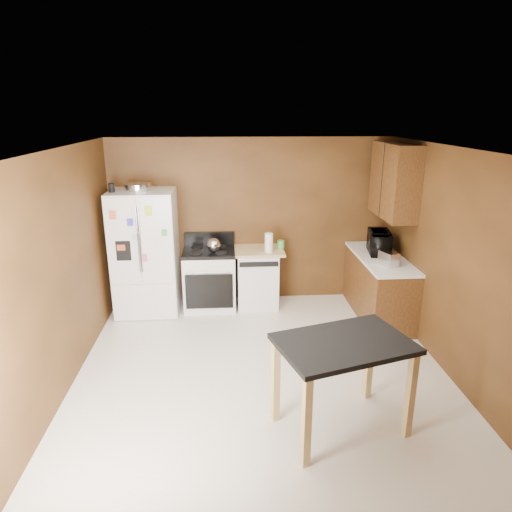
{
  "coord_description": "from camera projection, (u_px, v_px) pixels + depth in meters",
  "views": [
    {
      "loc": [
        -0.38,
        -4.53,
        2.87
      ],
      "look_at": [
        -0.01,
        0.85,
        1.14
      ],
      "focal_mm": 32.0,
      "sensor_mm": 36.0,
      "label": 1
    }
  ],
  "objects": [
    {
      "name": "island",
      "position": [
        343.0,
        356.0,
        4.1
      ],
      "size": [
        1.34,
        1.09,
        0.91
      ],
      "color": "black",
      "rests_on": "ground"
    },
    {
      "name": "wall_right",
      "position": [
        455.0,
        266.0,
        4.96
      ],
      "size": [
        0.0,
        4.5,
        4.5
      ],
      "primitive_type": "plane",
      "rotation": [
        1.57,
        0.0,
        -1.57
      ],
      "color": "brown",
      "rests_on": "ground"
    },
    {
      "name": "right_cabinets",
      "position": [
        383.0,
        255.0,
        6.45
      ],
      "size": [
        0.63,
        1.58,
        2.45
      ],
      "color": "brown",
      "rests_on": "ground"
    },
    {
      "name": "microwave",
      "position": [
        379.0,
        243.0,
        6.55
      ],
      "size": [
        0.44,
        0.58,
        0.29
      ],
      "primitive_type": "imported",
      "rotation": [
        0.0,
        0.0,
        1.41
      ],
      "color": "black",
      "rests_on": "right_cabinets"
    },
    {
      "name": "ceiling",
      "position": [
        263.0,
        150.0,
        4.44
      ],
      "size": [
        4.5,
        4.5,
        0.0
      ],
      "primitive_type": "plane",
      "rotation": [
        3.14,
        0.0,
        0.0
      ],
      "color": "white",
      "rests_on": "ground"
    },
    {
      "name": "refrigerator",
      "position": [
        146.0,
        253.0,
        6.6
      ],
      "size": [
        0.9,
        0.8,
        1.8
      ],
      "color": "white",
      "rests_on": "ground"
    },
    {
      "name": "green_canister",
      "position": [
        281.0,
        244.0,
        6.84
      ],
      "size": [
        0.12,
        0.12,
        0.12
      ],
      "primitive_type": "cylinder",
      "rotation": [
        0.0,
        0.0,
        0.15
      ],
      "color": "green",
      "rests_on": "dishwasher"
    },
    {
      "name": "wall_left",
      "position": [
        59.0,
        275.0,
        4.69
      ],
      "size": [
        0.0,
        4.5,
        4.5
      ],
      "primitive_type": "plane",
      "rotation": [
        1.57,
        0.0,
        1.57
      ],
      "color": "brown",
      "rests_on": "ground"
    },
    {
      "name": "gas_range",
      "position": [
        210.0,
        278.0,
        6.85
      ],
      "size": [
        0.76,
        0.68,
        1.1
      ],
      "color": "white",
      "rests_on": "ground"
    },
    {
      "name": "wall_front",
      "position": [
        294.0,
        399.0,
        2.68
      ],
      "size": [
        4.2,
        0.0,
        4.2
      ],
      "primitive_type": "plane",
      "rotation": [
        -1.57,
        0.0,
        0.0
      ],
      "color": "brown",
      "rests_on": "ground"
    },
    {
      "name": "kettle",
      "position": [
        214.0,
        245.0,
        6.61
      ],
      "size": [
        0.2,
        0.2,
        0.2
      ],
      "primitive_type": "sphere",
      "color": "silver",
      "rests_on": "gas_range"
    },
    {
      "name": "pen_cup",
      "position": [
        111.0,
        188.0,
        6.19
      ],
      "size": [
        0.08,
        0.08,
        0.12
      ],
      "primitive_type": "cylinder",
      "color": "black",
      "rests_on": "refrigerator"
    },
    {
      "name": "roasting_pan",
      "position": [
        138.0,
        187.0,
        6.36
      ],
      "size": [
        0.37,
        0.37,
        0.09
      ],
      "primitive_type": "cylinder",
      "color": "silver",
      "rests_on": "refrigerator"
    },
    {
      "name": "toaster",
      "position": [
        389.0,
        259.0,
        6.04
      ],
      "size": [
        0.23,
        0.29,
        0.19
      ],
      "primitive_type": "cube",
      "rotation": [
        0.0,
        0.0,
        0.34
      ],
      "color": "silver",
      "rests_on": "right_cabinets"
    },
    {
      "name": "wall_back",
      "position": [
        251.0,
        221.0,
        6.96
      ],
      "size": [
        4.2,
        0.0,
        4.2
      ],
      "primitive_type": "plane",
      "rotation": [
        1.57,
        0.0,
        0.0
      ],
      "color": "brown",
      "rests_on": "ground"
    },
    {
      "name": "dishwasher",
      "position": [
        257.0,
        277.0,
        6.92
      ],
      "size": [
        0.78,
        0.63,
        0.89
      ],
      "color": "white",
      "rests_on": "ground"
    },
    {
      "name": "floor",
      "position": [
        262.0,
        374.0,
        5.2
      ],
      "size": [
        4.5,
        4.5,
        0.0
      ],
      "primitive_type": "plane",
      "color": "silver",
      "rests_on": "ground"
    },
    {
      "name": "paper_towel",
      "position": [
        269.0,
        243.0,
        6.63
      ],
      "size": [
        0.12,
        0.12,
        0.28
      ],
      "primitive_type": "cylinder",
      "rotation": [
        0.0,
        0.0,
        0.01
      ],
      "color": "white",
      "rests_on": "dishwasher"
    }
  ]
}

